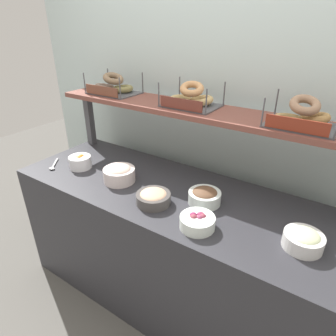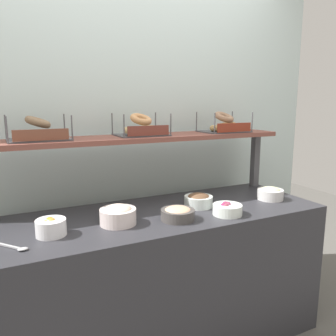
% 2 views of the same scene
% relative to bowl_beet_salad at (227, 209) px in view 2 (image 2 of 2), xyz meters
% --- Properties ---
extents(back_wall, '(3.14, 0.06, 2.40)m').
position_rel_bowl_beet_salad_xyz_m(back_wall, '(-0.31, 0.76, 0.32)').
color(back_wall, silver).
rests_on(back_wall, ground_plane).
extents(deli_counter, '(1.94, 0.70, 0.85)m').
position_rel_bowl_beet_salad_xyz_m(deli_counter, '(-0.31, 0.21, -0.46)').
color(deli_counter, '#2D2D33').
rests_on(deli_counter, ground_plane).
extents(shelf_riser_right, '(0.05, 0.05, 0.40)m').
position_rel_bowl_beet_salad_xyz_m(shelf_riser_right, '(0.60, 0.48, 0.17)').
color(shelf_riser_right, '#4C4C51').
rests_on(shelf_riser_right, deli_counter).
extents(upper_shelf, '(1.90, 0.32, 0.03)m').
position_rel_bowl_beet_salad_xyz_m(upper_shelf, '(-0.31, 0.48, 0.38)').
color(upper_shelf, brown).
rests_on(upper_shelf, shelf_riser_left).
extents(bowl_beet_salad, '(0.17, 0.17, 0.07)m').
position_rel_bowl_beet_salad_xyz_m(bowl_beet_salad, '(0.00, 0.00, 0.00)').
color(bowl_beet_salad, white).
rests_on(bowl_beet_salad, deli_counter).
extents(bowl_chocolate_spread, '(0.18, 0.18, 0.09)m').
position_rel_bowl_beet_salad_xyz_m(bowl_chocolate_spread, '(-0.07, 0.20, 0.01)').
color(bowl_chocolate_spread, white).
rests_on(bowl_chocolate_spread, deli_counter).
extents(bowl_scallion_spread, '(0.17, 0.17, 0.09)m').
position_rel_bowl_beet_salad_xyz_m(bowl_scallion_spread, '(0.45, 0.13, 0.01)').
color(bowl_scallion_spread, silver).
rests_on(bowl_scallion_spread, deli_counter).
extents(bowl_fruit_salad, '(0.15, 0.15, 0.09)m').
position_rel_bowl_beet_salad_xyz_m(bowl_fruit_salad, '(-0.96, 0.12, 0.01)').
color(bowl_fruit_salad, white).
rests_on(bowl_fruit_salad, deli_counter).
extents(bowl_hummus, '(0.19, 0.19, 0.07)m').
position_rel_bowl_beet_salad_xyz_m(bowl_hummus, '(-0.30, 0.05, 0.00)').
color(bowl_hummus, '#4C4745').
rests_on(bowl_hummus, deli_counter).
extents(bowl_potato_salad, '(0.19, 0.19, 0.11)m').
position_rel_bowl_beet_salad_xyz_m(bowl_potato_salad, '(-0.61, 0.13, 0.02)').
color(bowl_potato_salad, silver).
rests_on(bowl_potato_salad, deli_counter).
extents(serving_spoon_near_plate, '(0.13, 0.14, 0.01)m').
position_rel_bowl_beet_salad_xyz_m(serving_spoon_near_plate, '(-1.12, 0.03, -0.03)').
color(serving_spoon_near_plate, '#B7B7BC').
rests_on(serving_spoon_near_plate, deli_counter).
extents(bagel_basket_poppy, '(0.33, 0.25, 0.14)m').
position_rel_bowl_beet_salad_xyz_m(bagel_basket_poppy, '(-0.95, 0.49, 0.44)').
color(bagel_basket_poppy, '#4C4C51').
rests_on(bagel_basket_poppy, upper_shelf).
extents(bagel_basket_sesame, '(0.32, 0.25, 0.15)m').
position_rel_bowl_beet_salad_xyz_m(bagel_basket_sesame, '(-0.33, 0.49, 0.44)').
color(bagel_basket_sesame, '#4C4C51').
rests_on(bagel_basket_sesame, upper_shelf).
extents(bagel_basket_everything, '(0.32, 0.24, 0.15)m').
position_rel_bowl_beet_salad_xyz_m(bagel_basket_everything, '(0.29, 0.46, 0.44)').
color(bagel_basket_everything, '#4C4C51').
rests_on(bagel_basket_everything, upper_shelf).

